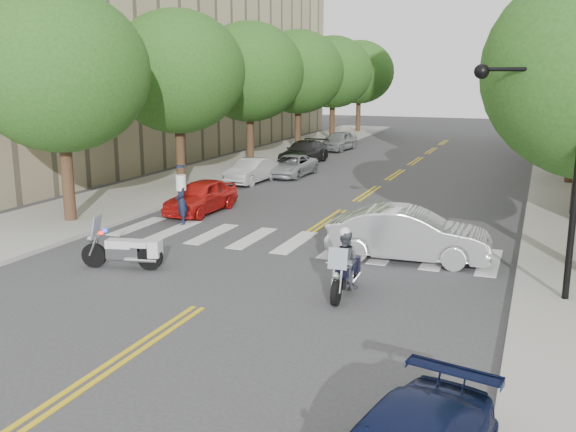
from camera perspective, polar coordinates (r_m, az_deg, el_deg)
The scene contains 21 objects.
ground at distance 15.72m, azimuth -7.97°, elevation -8.07°, with size 140.00×140.00×0.00m, color #38383A.
sidewalk_left at distance 39.00m, azimuth -4.28°, elevation 4.57°, with size 5.00×60.00×0.15m, color #9E9991.
tree_l_0 at distance 24.75m, azimuth -19.64°, elevation 11.99°, with size 6.40×6.40×8.45m.
tree_l_1 at distance 31.24m, azimuth -9.80°, elevation 12.51°, with size 6.40×6.40×8.45m.
tree_l_2 at distance 38.32m, azimuth -3.45°, elevation 12.66°, with size 6.40×6.40×8.45m.
tree_l_3 at distance 45.69m, azimuth 0.89°, elevation 12.67°, with size 6.40×6.40×8.45m.
tree_l_4 at distance 53.25m, azimuth 4.01°, elevation 12.64°, with size 6.40×6.40×8.45m.
tree_l_5 at distance 60.92m, azimuth 6.35°, elevation 12.59°, with size 6.40×6.40×8.45m.
tree_r_3 at distance 42.76m, azimuth 24.03°, elevation 11.61°, with size 6.40×6.40×8.45m.
tree_r_4 at distance 50.76m, azimuth 23.72°, elevation 11.63°, with size 6.40×6.40×8.45m.
tree_r_5 at distance 58.76m, azimuth 23.50°, elevation 11.65°, with size 6.40×6.40×8.45m.
traffic_signal_pole at distance 16.34m, azimuth 22.80°, elevation 5.32°, with size 2.82×0.42×6.00m.
motorcycle_police at distance 16.30m, azimuth 5.07°, elevation -4.31°, with size 0.76×2.18×1.77m.
motorcycle_parked at distance 18.95m, azimuth -13.97°, elevation -3.00°, with size 2.37×0.95×1.55m.
officer_standing at distance 24.01m, azimuth -9.44°, elevation 1.34°, with size 0.65×0.43×1.78m, color #161B33.
convertible at distance 19.51m, azimuth 10.68°, elevation -1.62°, with size 1.68×4.81×1.58m, color silver.
parked_car_a at distance 26.00m, azimuth -7.74°, elevation 1.75°, with size 1.58×3.92×1.33m, color red.
parked_car_b at distance 32.84m, azimuth -3.27°, elevation 4.03°, with size 1.31×3.76×1.24m, color #BABABA.
parked_car_c at distance 34.95m, azimuth 0.29°, elevation 4.48°, with size 1.88×4.07×1.13m, color #999BA0.
parked_car_d at distance 39.96m, azimuth 1.43°, elevation 5.69°, with size 1.94×4.78×1.39m, color black.
parked_car_e at distance 46.87m, azimuth 4.55°, elevation 6.69°, with size 1.65×4.11×1.40m, color gray.
Camera 1 is at (7.36, -12.74, 5.52)m, focal length 40.00 mm.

